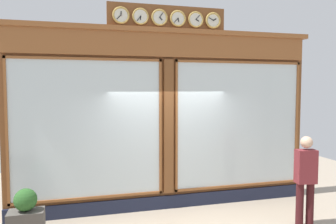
{
  "coord_description": "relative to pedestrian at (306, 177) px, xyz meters",
  "views": [
    {
      "loc": [
        1.86,
        6.81,
        2.57
      ],
      "look_at": [
        0.0,
        0.0,
        2.07
      ],
      "focal_mm": 35.92,
      "sensor_mm": 36.0,
      "label": 1
    }
  ],
  "objects": [
    {
      "name": "pedestrian",
      "position": [
        0.0,
        0.0,
        0.0
      ],
      "size": [
        0.39,
        0.28,
        1.69
      ],
      "color": "#3A1316",
      "rests_on": "ground_plane"
    },
    {
      "name": "planter_shrub",
      "position": [
        4.89,
        -0.51,
        -0.16
      ],
      "size": [
        0.36,
        0.36,
        0.36
      ],
      "primitive_type": "sphere",
      "color": "#285623",
      "rests_on": "planter_box"
    },
    {
      "name": "shop_facade",
      "position": [
        2.2,
        -1.72,
        1.0
      ],
      "size": [
        6.63,
        0.42,
        4.28
      ],
      "color": "brown",
      "rests_on": "ground_plane"
    }
  ]
}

